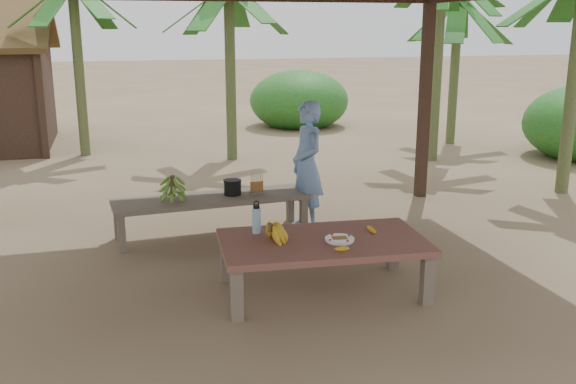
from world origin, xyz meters
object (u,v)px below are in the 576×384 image
object	(u,v)px
work_table	(323,246)
bench	(212,202)
plate	(340,240)
cooking_pot	(233,188)
water_flask	(257,219)
ripe_banana_bunch	(270,232)
woman	(307,165)

from	to	relation	value
work_table	bench	bearing A→B (deg)	114.75
plate	cooking_pot	bearing A→B (deg)	105.76
work_table	cooking_pot	world-z (taller)	cooking_pot
water_flask	ripe_banana_bunch	bearing A→B (deg)	-77.10
plate	ripe_banana_bunch	bearing A→B (deg)	164.70
cooking_pot	woman	bearing A→B (deg)	-2.15
work_table	plate	xyz separation A→B (m)	(0.12, -0.10, 0.08)
bench	ripe_banana_bunch	world-z (taller)	ripe_banana_bunch
water_flask	woman	distance (m)	1.83
ripe_banana_bunch	woman	xyz separation A→B (m)	(0.90, 1.82, 0.16)
bench	plate	world-z (taller)	plate
woman	bench	bearing A→B (deg)	-95.85
plate	woman	distance (m)	2.02
work_table	plate	distance (m)	0.18
work_table	bench	world-z (taller)	work_table
ripe_banana_bunch	woman	world-z (taller)	woman
bench	cooking_pot	size ratio (longest dim) A/B	11.37
ripe_banana_bunch	woman	bearing A→B (deg)	63.82
bench	cooking_pot	distance (m)	0.29
ripe_banana_bunch	water_flask	distance (m)	0.28
work_table	ripe_banana_bunch	bearing A→B (deg)	176.76
woman	ripe_banana_bunch	bearing A→B (deg)	-32.42
work_table	woman	size ratio (longest dim) A/B	1.25
work_table	water_flask	size ratio (longest dim) A/B	6.13
water_flask	woman	world-z (taller)	woman
work_table	bench	size ratio (longest dim) A/B	0.84
plate	water_flask	xyz separation A→B (m)	(-0.65, 0.43, 0.11)
work_table	bench	xyz separation A→B (m)	(-0.70, 1.88, -0.04)
water_flask	bench	bearing A→B (deg)	96.42
bench	ripe_banana_bunch	xyz separation A→B (m)	(0.24, -1.81, 0.19)
ripe_banana_bunch	woman	size ratio (longest dim) A/B	0.20
cooking_pot	woman	world-z (taller)	woman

